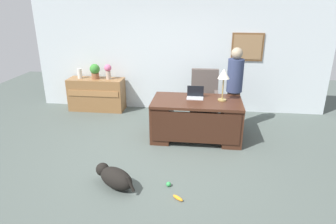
{
  "coord_description": "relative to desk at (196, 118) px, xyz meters",
  "views": [
    {
      "loc": [
        0.62,
        -4.51,
        2.58
      ],
      "look_at": [
        0.03,
        0.3,
        0.75
      ],
      "focal_mm": 31.85,
      "sensor_mm": 36.0,
      "label": 1
    }
  ],
  "objects": [
    {
      "name": "desk_lamp",
      "position": [
        0.48,
        0.08,
        0.84
      ],
      "size": [
        0.22,
        0.22,
        0.61
      ],
      "color": "#9E8447",
      "rests_on": "desk"
    },
    {
      "name": "potted_plant",
      "position": [
        -2.49,
        1.38,
        0.56
      ],
      "size": [
        0.24,
        0.24,
        0.36
      ],
      "color": "brown",
      "rests_on": "credenza"
    },
    {
      "name": "armchair",
      "position": [
        0.14,
        1.02,
        0.08
      ],
      "size": [
        0.6,
        0.59,
        1.14
      ],
      "color": "#564C47",
      "rests_on": "ground_plane"
    },
    {
      "name": "credenza",
      "position": [
        -2.49,
        1.38,
        -0.03
      ],
      "size": [
        1.34,
        0.5,
        0.79
      ],
      "color": "olive",
      "rests_on": "ground_plane"
    },
    {
      "name": "ground_plane",
      "position": [
        -0.52,
        -0.87,
        -0.42
      ],
      "size": [
        12.0,
        12.0,
        0.0
      ],
      "primitive_type": "plane",
      "color": "#4C5651"
    },
    {
      "name": "desk",
      "position": [
        0.0,
        0.0,
        0.0
      ],
      "size": [
        1.7,
        0.95,
        0.79
      ],
      "color": "#422316",
      "rests_on": "ground_plane"
    },
    {
      "name": "vase_with_flowers",
      "position": [
        -2.16,
        1.38,
        0.57
      ],
      "size": [
        0.17,
        0.17,
        0.36
      ],
      "color": "#BBA495",
      "rests_on": "credenza"
    },
    {
      "name": "dog_lying",
      "position": [
        -1.12,
        -1.78,
        -0.27
      ],
      "size": [
        0.68,
        0.56,
        0.3
      ],
      "color": "black",
      "rests_on": "ground_plane"
    },
    {
      "name": "vase_empty",
      "position": [
        -2.88,
        1.38,
        0.48
      ],
      "size": [
        0.11,
        0.11,
        0.24
      ],
      "primitive_type": "cylinder",
      "color": "silver",
      "rests_on": "credenza"
    },
    {
      "name": "dog_toy_bone",
      "position": [
        -0.17,
        -1.98,
        -0.4
      ],
      "size": [
        0.17,
        0.15,
        0.05
      ],
      "primitive_type": "ellipsoid",
      "rotation": [
        0.0,
        0.0,
        5.62
      ],
      "color": "orange",
      "rests_on": "ground_plane"
    },
    {
      "name": "laptop",
      "position": [
        -0.04,
        0.18,
        0.42
      ],
      "size": [
        0.32,
        0.22,
        0.22
      ],
      "color": "#B2B5BA",
      "rests_on": "desk"
    },
    {
      "name": "dog_toy_ball",
      "position": [
        -0.34,
        -1.68,
        -0.39
      ],
      "size": [
        0.07,
        0.07,
        0.07
      ],
      "primitive_type": "sphere",
      "color": "green",
      "rests_on": "ground_plane"
    },
    {
      "name": "back_wall",
      "position": [
        -0.5,
        1.73,
        0.93
      ],
      "size": [
        7.0,
        0.16,
        2.7
      ],
      "color": "silver",
      "rests_on": "ground_plane"
    },
    {
      "name": "person_standing",
      "position": [
        0.74,
        0.6,
        0.46
      ],
      "size": [
        0.32,
        0.32,
        1.71
      ],
      "color": "#262323",
      "rests_on": "ground_plane"
    }
  ]
}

